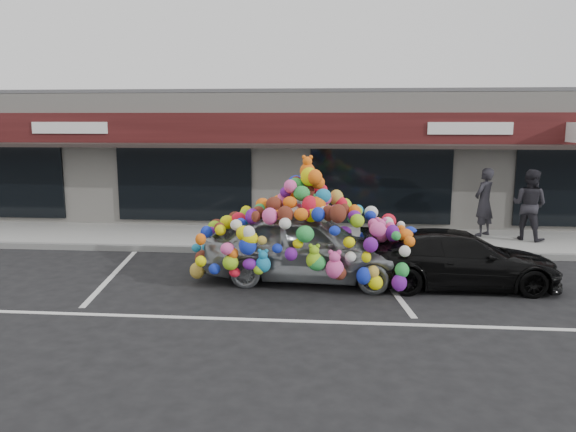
# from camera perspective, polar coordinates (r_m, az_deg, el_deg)

# --- Properties ---
(ground) EXTENTS (90.00, 90.00, 0.00)m
(ground) POSITION_cam_1_polar(r_m,az_deg,el_deg) (12.05, -3.44, -6.65)
(ground) COLOR black
(ground) RESTS_ON ground
(shop_building) EXTENTS (24.00, 7.20, 4.31)m
(shop_building) POSITION_cam_1_polar(r_m,az_deg,el_deg) (19.98, 0.14, 6.24)
(shop_building) COLOR beige
(shop_building) RESTS_ON ground
(sidewalk) EXTENTS (26.00, 3.00, 0.15)m
(sidewalk) POSITION_cam_1_polar(r_m,az_deg,el_deg) (15.88, -1.28, -2.32)
(sidewalk) COLOR gray
(sidewalk) RESTS_ON ground
(kerb) EXTENTS (26.00, 0.18, 0.16)m
(kerb) POSITION_cam_1_polar(r_m,az_deg,el_deg) (14.43, -1.95, -3.56)
(kerb) COLOR slate
(kerb) RESTS_ON ground
(parking_stripe_left) EXTENTS (0.73, 4.37, 0.01)m
(parking_stripe_left) POSITION_cam_1_polar(r_m,az_deg,el_deg) (13.09, -17.36, -5.73)
(parking_stripe_left) COLOR silver
(parking_stripe_left) RESTS_ON ground
(parking_stripe_mid) EXTENTS (0.73, 4.37, 0.01)m
(parking_stripe_mid) POSITION_cam_1_polar(r_m,az_deg,el_deg) (12.16, 9.96, -6.62)
(parking_stripe_mid) COLOR silver
(parking_stripe_mid) RESTS_ON ground
(lane_line) EXTENTS (14.00, 0.12, 0.01)m
(lane_line) POSITION_cam_1_polar(r_m,az_deg,el_deg) (9.74, 6.39, -10.73)
(lane_line) COLOR silver
(lane_line) RESTS_ON ground
(toy_car) EXTENTS (3.15, 4.76, 2.70)m
(toy_car) POSITION_cam_1_polar(r_m,az_deg,el_deg) (11.91, 2.02, -2.28)
(toy_car) COLOR gray
(toy_car) RESTS_ON ground
(black_sedan) EXTENTS (1.75, 4.04, 1.16)m
(black_sedan) POSITION_cam_1_polar(r_m,az_deg,el_deg) (12.05, 17.00, -4.21)
(black_sedan) COLOR black
(black_sedan) RESTS_ON ground
(pedestrian_a) EXTENTS (0.82, 0.82, 1.92)m
(pedestrian_a) POSITION_cam_1_polar(r_m,az_deg,el_deg) (16.71, 19.30, 1.35)
(pedestrian_a) COLOR black
(pedestrian_a) RESTS_ON sidewalk
(pedestrian_b) EXTENTS (1.19, 1.16, 1.93)m
(pedestrian_b) POSITION_cam_1_polar(r_m,az_deg,el_deg) (16.57, 23.31, 1.05)
(pedestrian_b) COLOR black
(pedestrian_b) RESTS_ON sidewalk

